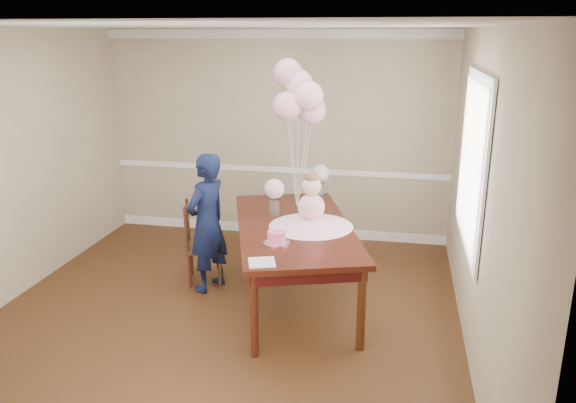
{
  "coord_description": "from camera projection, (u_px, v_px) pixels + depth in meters",
  "views": [
    {
      "loc": [
        1.58,
        -4.58,
        2.65
      ],
      "look_at": [
        0.54,
        0.6,
        1.05
      ],
      "focal_mm": 35.0,
      "sensor_mm": 36.0,
      "label": 1
    }
  ],
  "objects": [
    {
      "name": "chair_back_post_r",
      "position": [
        188.0,
        220.0,
        6.2
      ],
      "size": [
        0.04,
        0.04,
        0.5
      ],
      "primitive_type": "cylinder",
      "rotation": [
        0.0,
        0.0,
        0.31
      ],
      "color": "#35160E",
      "rests_on": "dining_chair_seat"
    },
    {
      "name": "dining_chair_seat",
      "position": [
        204.0,
        247.0,
        6.14
      ],
      "size": [
        0.49,
        0.49,
        0.04
      ],
      "primitive_type": "cube",
      "rotation": [
        0.0,
        0.0,
        0.31
      ],
      "color": "#391E0F",
      "rests_on": "chair_leg_fl"
    },
    {
      "name": "roses_near",
      "position": [
        274.0,
        189.0,
        5.78
      ],
      "size": [
        0.21,
        0.21,
        0.21
      ],
      "primitive_type": "sphere",
      "color": "beige",
      "rests_on": "rose_vase_near"
    },
    {
      "name": "napkin",
      "position": [
        262.0,
        262.0,
        4.64
      ],
      "size": [
        0.27,
        0.27,
        0.01
      ],
      "primitive_type": "cube",
      "rotation": [
        0.0,
        0.0,
        0.31
      ],
      "color": "silver",
      "rests_on": "dining_table_top"
    },
    {
      "name": "table_leg_fl",
      "position": [
        254.0,
        315.0,
        4.68
      ],
      "size": [
        0.1,
        0.1,
        0.76
      ],
      "primitive_type": "cylinder",
      "rotation": [
        0.0,
        0.0,
        0.31
      ],
      "color": "black",
      "rests_on": "floor"
    },
    {
      "name": "chair_rail_trim",
      "position": [
        276.0,
        170.0,
        7.44
      ],
      "size": [
        4.5,
        0.02,
        0.07
      ],
      "primitive_type": "cube",
      "color": "white",
      "rests_on": "wall_back"
    },
    {
      "name": "window_frame",
      "position": [
        473.0,
        162.0,
        4.97
      ],
      "size": [
        0.02,
        1.66,
        1.56
      ],
      "primitive_type": "cube",
      "color": "white",
      "rests_on": "wall_right"
    },
    {
      "name": "wall_right",
      "position": [
        480.0,
        199.0,
        4.55
      ],
      "size": [
        0.02,
        5.0,
        2.7
      ],
      "primitive_type": "cube",
      "color": "tan",
      "rests_on": "floor"
    },
    {
      "name": "baby_hair",
      "position": [
        312.0,
        180.0,
        5.39
      ],
      "size": [
        0.13,
        0.13,
        0.13
      ],
      "primitive_type": "sphere",
      "color": "brown",
      "rests_on": "baby_head"
    },
    {
      "name": "balloon_a",
      "position": [
        287.0,
        106.0,
        5.82
      ],
      "size": [
        0.31,
        0.31,
        0.31
      ],
      "primitive_type": "sphere",
      "color": "#E7A4B3",
      "rests_on": "balloon_ribbon_a"
    },
    {
      "name": "balloon_ribbon_b",
      "position": [
        303.0,
        160.0,
        5.98
      ],
      "size": [
        0.12,
        0.02,
        1.02
      ],
      "primitive_type": "cylinder",
      "rotation": [
        0.05,
        0.1,
        0.31
      ],
      "color": "white",
      "rests_on": "balloon_weight"
    },
    {
      "name": "birthday_cake",
      "position": [
        277.0,
        237.0,
        5.05
      ],
      "size": [
        0.21,
        0.21,
        0.11
      ],
      "primitive_type": "cylinder",
      "rotation": [
        0.0,
        0.0,
        0.31
      ],
      "color": "#FF5083",
      "rests_on": "cake_platter"
    },
    {
      "name": "ceiling",
      "position": [
        209.0,
        26.0,
        4.59
      ],
      "size": [
        4.5,
        5.0,
        0.02
      ],
      "primitive_type": "cube",
      "color": "white",
      "rests_on": "wall_back"
    },
    {
      "name": "rose_vase_near",
      "position": [
        274.0,
        207.0,
        5.83
      ],
      "size": [
        0.14,
        0.14,
        0.17
      ],
      "primitive_type": "cylinder",
      "rotation": [
        0.0,
        0.0,
        0.31
      ],
      "color": "silver",
      "rests_on": "dining_table_top"
    },
    {
      "name": "cake_platter",
      "position": [
        277.0,
        243.0,
        5.07
      ],
      "size": [
        0.3,
        0.3,
        0.01
      ],
      "primitive_type": "cylinder",
      "rotation": [
        0.0,
        0.0,
        0.31
      ],
      "color": "silver",
      "rests_on": "dining_table_top"
    },
    {
      "name": "cake_flower_b",
      "position": [
        280.0,
        228.0,
        5.06
      ],
      "size": [
        0.03,
        0.03,
        0.03
      ],
      "primitive_type": "sphere",
      "color": "white",
      "rests_on": "birthday_cake"
    },
    {
      "name": "roses_far",
      "position": [
        320.0,
        173.0,
        6.41
      ],
      "size": [
        0.21,
        0.21,
        0.21
      ],
      "primitive_type": "sphere",
      "color": "beige",
      "rests_on": "rose_vase_far"
    },
    {
      "name": "table_leg_bl",
      "position": [
        245.0,
        233.0,
        6.6
      ],
      "size": [
        0.1,
        0.1,
        0.76
      ],
      "primitive_type": "cylinder",
      "rotation": [
        0.0,
        0.0,
        0.31
      ],
      "color": "black",
      "rests_on": "floor"
    },
    {
      "name": "chair_slat_mid",
      "position": [
        187.0,
        222.0,
        6.04
      ],
      "size": [
        0.13,
        0.35,
        0.04
      ],
      "primitive_type": "cube",
      "rotation": [
        0.0,
        0.0,
        0.31
      ],
      "color": "#351A0E",
      "rests_on": "dining_chair_seat"
    },
    {
      "name": "wall_front",
      "position": [
        46.0,
        321.0,
        2.63
      ],
      "size": [
        4.5,
        0.02,
        2.7
      ],
      "primitive_type": "cube",
      "color": "tan",
      "rests_on": "floor"
    },
    {
      "name": "woman",
      "position": [
        207.0,
        223.0,
        5.85
      ],
      "size": [
        0.53,
        0.63,
        1.48
      ],
      "primitive_type": "imported",
      "rotation": [
        0.0,
        0.0,
        -1.95
      ],
      "color": "#0E1533",
      "rests_on": "floor"
    },
    {
      "name": "floor",
      "position": [
        221.0,
        321.0,
        5.37
      ],
      "size": [
        4.5,
        5.0,
        0.0
      ],
      "primitive_type": "cube",
      "color": "#351C0D",
      "rests_on": "ground"
    },
    {
      "name": "chair_slat_low",
      "position": [
        187.0,
        234.0,
        6.08
      ],
      "size": [
        0.13,
        0.35,
        0.04
      ],
      "primitive_type": "cube",
      "rotation": [
        0.0,
        0.0,
        0.31
      ],
      "color": "#3E1B11",
      "rests_on": "dining_chair_seat"
    },
    {
      "name": "balloon_d",
      "position": [
        288.0,
        73.0,
        5.85
      ],
      "size": [
        0.31,
        0.31,
        0.31
      ],
      "primitive_type": "sphere",
      "color": "#D899A9",
      "rests_on": "balloon_ribbon_d"
    },
    {
      "name": "balloon_ribbon_e",
      "position": [
        304.0,
        166.0,
        6.07
      ],
      "size": [
        0.12,
        0.12,
        0.85
      ],
      "primitive_type": "cylinder",
      "rotation": [
        -0.09,
        0.17,
        0.31
      ],
      "color": "white",
      "rests_on": "balloon_weight"
    },
    {
      "name": "chair_leg_br",
      "position": [
        220.0,
        258.0,
        6.37
      ],
      "size": [
        0.04,
        0.04,
        0.38
      ],
      "primitive_type": "cylinder",
      "rotation": [
        0.0,
        0.0,
        0.31
      ],
      "color": "#3A1A0F",
      "rests_on": "floor"
    },
    {
      "name": "balloon_c",
      "position": [
        298.0,
        84.0,
        5.87
      ],
      "size": [
        0.31,
        0.31,
        0.31
      ],
      "primitive_type": "sphere",
      "color": "#EFA9CB",
      "rests_on": "balloon_ribbon_c"
    },
    {
      "name": "table_leg_fr",
      "position": [
        361.0,
        310.0,
        4.78
      ],
      "size": [
        0.1,
        0.1,
        0.76
      ],
      "primitive_type": "cylinder",
      "rotation": [
        0.0,
        0.0,
        0.31
      ],
      "color": "black",
      "rests_on": "floor"
    },
    {
      "name": "baseboard_trim",
      "position": [
        277.0,
        229.0,
        7.69
      ],
      "size": [
        4.5,
        0.02,
        0.12
      ],
      "primitive_type": "cube",
      "color": "white",
      "rests_on": "floor"
    },
    {
      "name": "table_leg_br",
      "position": [
        322.0,
        230.0,
        6.7
      ],
      "size": [
        0.1,
        0.1,
        0.76
      ],
      "primitive_type": "cylinder",
      "rotation": [
        0.0,
        0.0,
        0.31
      ],
      "color": "black",
      "rests_on": "floor"
    },
    {
      "name": "chair_leg_bl",
      "position": [
        191.0,
        259.0,
        6.34
      ],
      "size": [
        0.04,
        0.04,
        0.38
      ],
      "primitive_type": "cylinder",
      "rotation": [
        0.0,
        0.0,
        0.31
      ],
      "color": "#391A0F",
      "rests_on": "floor"
    },
    {
      "name": "rose_vase_far",
      "position": [
        320.0,
        190.0,
        6.47
      ],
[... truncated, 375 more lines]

